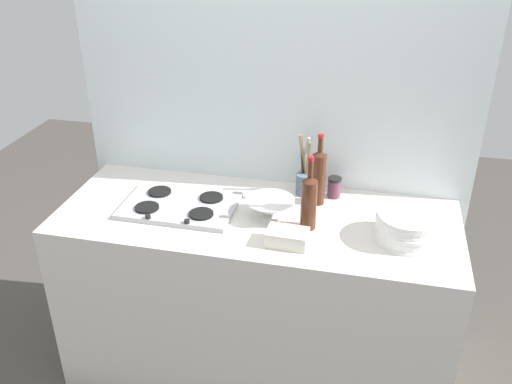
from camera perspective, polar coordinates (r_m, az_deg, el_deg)
The scene contains 11 objects.
ground_plane at distance 3.07m, azimuth 0.00°, elevation -17.05°, with size 6.00×6.00×0.00m, color #47423D.
counter_block at distance 2.76m, azimuth 0.00°, elevation -10.47°, with size 1.80×0.70×0.90m, color silver.
backsplash_panel at distance 2.69m, azimuth 1.82°, elevation 8.60°, with size 1.90×0.06×2.55m, color silver.
stovetop_hob at distance 2.58m, azimuth -7.77°, elevation -1.35°, with size 0.51×0.34×0.04m.
plate_stack at distance 2.39m, azimuth 15.11°, elevation -3.47°, with size 0.26×0.26×0.12m.
wine_bottle_leftmost at distance 2.37m, azimuth 5.41°, elevation -0.91°, with size 0.07×0.07×0.34m.
wine_bottle_mid_left at distance 2.56m, azimuth 6.40°, elevation 1.65°, with size 0.06×0.06×0.34m.
mixing_bowl at distance 2.47m, azimuth 1.46°, elevation -1.58°, with size 0.22×0.22×0.09m.
butter_dish at distance 2.30m, azimuth 3.21°, elevation -4.64°, with size 0.17×0.11×0.07m, color silver.
utensil_crock at distance 2.67m, azimuth 4.96°, elevation 1.26°, with size 0.08×0.09×0.31m.
condiment_jar_front at distance 2.67m, azimuth 7.98°, elevation 0.49°, with size 0.07×0.07×0.10m.
Camera 1 is at (0.48, -2.10, 2.18)m, focal length 39.26 mm.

